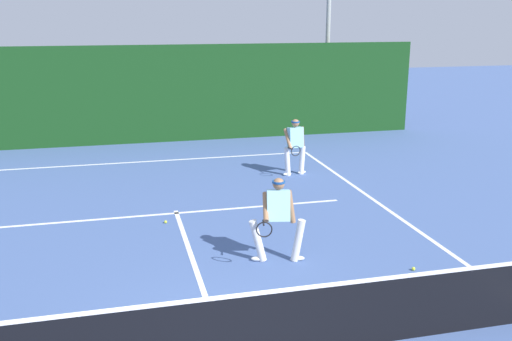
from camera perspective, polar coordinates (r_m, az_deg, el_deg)
name	(u,v)px	position (r m, az deg, el deg)	size (l,w,h in m)	color
court_line_baseline_far	(158,161)	(18.55, -9.68, 0.96)	(9.87, 0.10, 0.01)	white
court_line_service	(177,213)	(13.62, -7.91, -4.22)	(8.05, 0.10, 0.01)	white
court_line_centre	(195,266)	(10.83, -6.12, -9.41)	(0.10, 6.40, 0.01)	white
tennis_net	(228,329)	(7.78, -2.78, -15.52)	(10.82, 0.09, 1.11)	#1E4723
player_near	(278,216)	(10.65, 2.20, -4.56)	(1.07, 0.90, 1.63)	silver
player_far	(295,144)	(16.52, 3.91, 2.60)	(0.75, 0.86, 1.64)	silver
tennis_ball	(166,222)	(13.00, -8.99, -5.07)	(0.07, 0.07, 0.07)	#D1E033
tennis_ball_extra	(413,269)	(10.96, 15.40, -9.41)	(0.07, 0.07, 0.07)	#D1E033
back_fence_windscreen	(150,95)	(21.02, -10.53, 7.43)	(20.28, 0.12, 3.49)	#133C16
light_pole	(329,3)	(23.94, 7.26, 16.16)	(0.55, 0.44, 8.16)	#9EA39E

